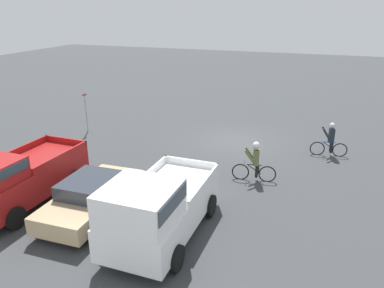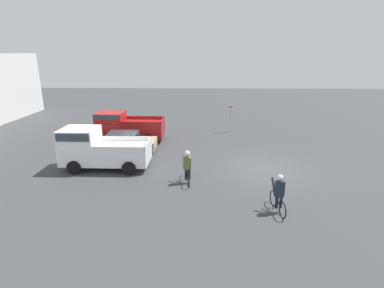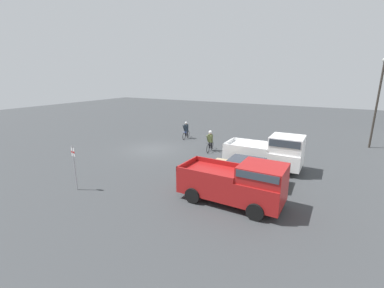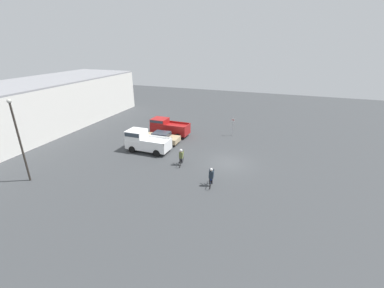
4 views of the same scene
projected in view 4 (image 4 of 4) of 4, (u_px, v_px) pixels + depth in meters
The scene contains 9 objects.
ground_plane at pixel (228, 163), 26.15m from camera, with size 80.00×80.00×0.00m, color #383A3D.
warehouse_building at pixel (23, 109), 33.51m from camera, with size 36.00×10.85×6.51m.
pickup_truck_0 at pixel (145, 141), 28.73m from camera, with size 2.35×4.90×2.32m.
sedan_0 at pixel (162, 137), 31.14m from camera, with size 2.09×4.36×1.33m.
pickup_truck_1 at pixel (168, 127), 33.57m from camera, with size 2.35×4.98×2.14m.
cyclist_0 at pixel (181, 156), 25.51m from camera, with size 1.80×0.52×1.73m.
cyclist_1 at pixel (211, 177), 21.83m from camera, with size 1.72×0.51×1.68m.
fire_lane_sign at pixel (233, 125), 33.23m from camera, with size 0.07×0.30×2.44m.
lamppost at pixel (18, 135), 21.35m from camera, with size 0.36×0.36×7.34m.
Camera 4 is at (-23.40, -4.43, 11.59)m, focal length 24.00 mm.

